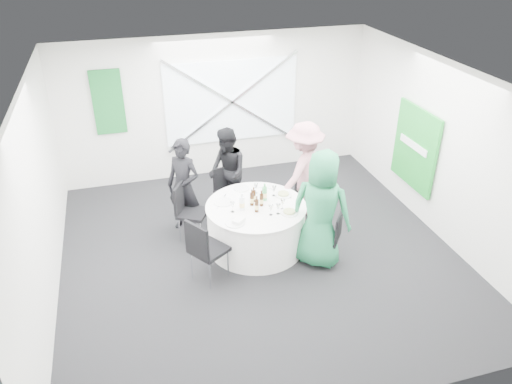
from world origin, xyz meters
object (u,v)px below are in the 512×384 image
object	(u,v)px
person_man_back	(227,172)
person_woman_green	(321,210)
chair_front_right	(331,235)
green_water_bottle	(265,194)
banquet_table	(256,226)
chair_back	(225,188)
chair_front_left	(204,247)
chair_back_right	(299,196)
person_man_back_left	(184,186)
chair_back_left	(187,207)
person_woman_pink	(304,172)
clear_water_bottle	(242,203)

from	to	relation	value
person_man_back	person_woman_green	distance (m)	2.09
chair_front_right	person_man_back	bearing A→B (deg)	-113.44
chair_front_right	green_water_bottle	world-z (taller)	green_water_bottle
banquet_table	chair_back	bearing A→B (deg)	100.49
banquet_table	person_woman_green	distance (m)	1.15
chair_back	chair_front_left	xyz separation A→B (m)	(-0.72, -1.81, 0.11)
chair_back	chair_back_right	xyz separation A→B (m)	(1.13, -0.67, 0.02)
person_man_back_left	chair_back_right	bearing A→B (deg)	30.84
chair_front_left	person_man_back_left	xyz separation A→B (m)	(-0.04, 1.47, 0.21)
chair_back	chair_front_left	bearing A→B (deg)	-122.25
person_man_back_left	chair_front_left	bearing A→B (deg)	-47.45
banquet_table	chair_back_left	xyz separation A→B (m)	(-0.99, 0.56, 0.19)
chair_front_left	person_woman_pink	xyz separation A→B (m)	(1.97, 1.29, 0.28)
person_woman_green	person_woman_pink	bearing A→B (deg)	-61.84
person_man_back_left	person_woman_pink	size ratio (longest dim) A/B	0.92
person_man_back	clear_water_bottle	xyz separation A→B (m)	(-0.07, -1.28, 0.09)
chair_back	chair_back_left	bearing A→B (deg)	-151.59
person_man_back_left	green_water_bottle	bearing A→B (deg)	8.95
chair_front_right	person_man_back	size ratio (longest dim) A/B	0.54
person_woman_pink	person_woman_green	world-z (taller)	person_woman_green
person_woman_pink	clear_water_bottle	bearing A→B (deg)	-3.11
chair_back_right	green_water_bottle	xyz separation A→B (m)	(-0.74, -0.39, 0.36)
chair_back_left	clear_water_bottle	world-z (taller)	clear_water_bottle
banquet_table	clear_water_bottle	bearing A→B (deg)	-166.04
chair_front_right	person_woman_pink	xyz separation A→B (m)	(0.07, 1.36, 0.38)
chair_back_left	clear_water_bottle	size ratio (longest dim) A/B	3.41
chair_front_right	person_man_back_left	size ratio (longest dim) A/B	0.53
banquet_table	person_man_back_left	xyz separation A→B (m)	(-0.98, 0.85, 0.43)
clear_water_bottle	person_man_back	bearing A→B (deg)	86.92
person_man_back_left	person_woman_pink	distance (m)	2.02
banquet_table	person_woman_pink	world-z (taller)	person_woman_pink
chair_back_right	clear_water_bottle	bearing A→B (deg)	-92.92
chair_front_right	chair_front_left	world-z (taller)	chair_front_left
chair_front_left	person_man_back	xyz separation A→B (m)	(0.77, 1.84, 0.18)
person_man_back_left	person_woman_pink	xyz separation A→B (m)	(2.01, -0.19, 0.07)
chair_front_right	person_man_back	xyz separation A→B (m)	(-1.13, 1.91, 0.29)
person_woman_green	clear_water_bottle	world-z (taller)	person_woman_green
chair_front_left	person_man_back_left	world-z (taller)	person_man_back_left
green_water_bottle	chair_back_left	bearing A→B (deg)	159.44
chair_back	clear_water_bottle	world-z (taller)	clear_water_bottle
chair_back	person_man_back	bearing A→B (deg)	22.51
chair_back_left	person_man_back_left	bearing A→B (deg)	28.86
person_man_back_left	clear_water_bottle	distance (m)	1.18
banquet_table	chair_front_right	xyz separation A→B (m)	(0.96, -0.70, 0.11)
banquet_table	chair_back_right	size ratio (longest dim) A/B	1.79
chair_front_right	clear_water_bottle	bearing A→B (deg)	-82.08
chair_back_left	person_woman_green	bearing A→B (deg)	-93.92
clear_water_bottle	banquet_table	bearing A→B (deg)	13.96
green_water_bottle	clear_water_bottle	xyz separation A→B (m)	(-0.41, -0.19, -0.00)
chair_back_left	green_water_bottle	distance (m)	1.28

